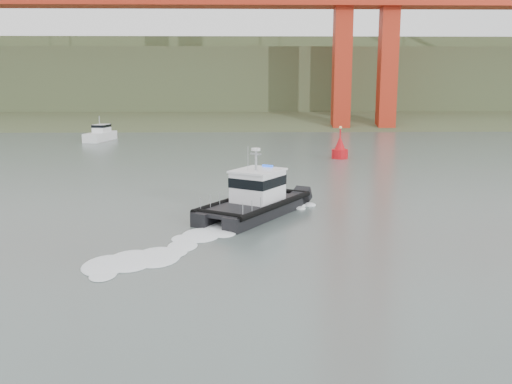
% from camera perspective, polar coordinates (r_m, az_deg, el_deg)
% --- Properties ---
extents(ground, '(400.00, 400.00, 0.00)m').
position_cam_1_polar(ground, '(27.39, -2.82, -7.56)').
color(ground, slate).
rests_on(ground, ground).
extents(headlands, '(500.00, 105.36, 27.12)m').
position_cam_1_polar(headlands, '(151.44, -1.63, 10.51)').
color(headlands, '#3A4628').
rests_on(headlands, ground).
extents(patrol_boat, '(7.95, 9.79, 4.57)m').
position_cam_1_polar(patrol_boat, '(37.59, -0.04, -0.56)').
color(patrol_boat, black).
rests_on(patrol_boat, ground).
extents(motorboat, '(3.66, 7.05, 3.70)m').
position_cam_1_polar(motorboat, '(86.84, -15.28, 5.59)').
color(motorboat, white).
rests_on(motorboat, ground).
extents(nav_buoy, '(1.86, 1.86, 3.87)m').
position_cam_1_polar(nav_buoy, '(65.34, 8.39, 4.23)').
color(nav_buoy, red).
rests_on(nav_buoy, ground).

